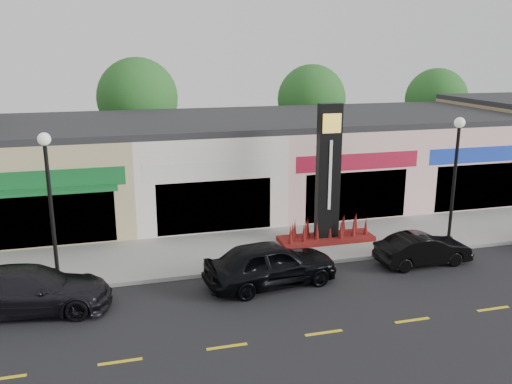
# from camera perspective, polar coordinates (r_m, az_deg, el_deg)

# --- Properties ---
(ground) EXTENTS (120.00, 120.00, 0.00)m
(ground) POSITION_cam_1_polar(r_m,az_deg,el_deg) (19.55, 3.80, -10.40)
(ground) COLOR black
(ground) RESTS_ON ground
(sidewalk) EXTENTS (52.00, 4.30, 0.15)m
(sidewalk) POSITION_cam_1_polar(r_m,az_deg,el_deg) (23.35, 0.35, -5.85)
(sidewalk) COLOR gray
(sidewalk) RESTS_ON ground
(curb) EXTENTS (52.00, 0.20, 0.15)m
(curb) POSITION_cam_1_polar(r_m,az_deg,el_deg) (21.34, 1.97, -7.91)
(curb) COLOR gray
(curb) RESTS_ON ground
(shop_beige) EXTENTS (7.00, 10.85, 4.80)m
(shop_beige) POSITION_cam_1_polar(r_m,az_deg,el_deg) (28.90, -20.09, 2.11)
(shop_beige) COLOR tan
(shop_beige) RESTS_ON ground
(shop_cream) EXTENTS (7.00, 10.01, 4.80)m
(shop_cream) POSITION_cam_1_polar(r_m,az_deg,el_deg) (29.11, -6.25, 3.02)
(shop_cream) COLOR beige
(shop_cream) RESTS_ON ground
(shop_pink_w) EXTENTS (7.00, 10.01, 4.80)m
(shop_pink_w) POSITION_cam_1_polar(r_m,az_deg,el_deg) (30.93, 6.69, 3.71)
(shop_pink_w) COLOR beige
(shop_pink_w) RESTS_ON ground
(shop_pink_e) EXTENTS (7.00, 10.01, 4.80)m
(shop_pink_e) POSITION_cam_1_polar(r_m,az_deg,el_deg) (34.12, 17.71, 4.15)
(shop_pink_e) COLOR beige
(shop_pink_e) RESTS_ON ground
(tree_rear_west) EXTENTS (5.20, 5.20, 7.83)m
(tree_rear_west) POSITION_cam_1_polar(r_m,az_deg,el_deg) (36.37, -12.35, 9.63)
(tree_rear_west) COLOR #382619
(tree_rear_west) RESTS_ON ground
(tree_rear_mid) EXTENTS (4.80, 4.80, 7.29)m
(tree_rear_mid) POSITION_cam_1_polar(r_m,az_deg,el_deg) (38.90, 5.87, 9.71)
(tree_rear_mid) COLOR #382619
(tree_rear_mid) RESTS_ON ground
(tree_rear_east) EXTENTS (4.60, 4.60, 6.94)m
(tree_rear_east) POSITION_cam_1_polar(r_m,az_deg,el_deg) (43.49, 18.43, 9.24)
(tree_rear_east) COLOR #382619
(tree_rear_east) RESTS_ON ground
(lamp_west_near) EXTENTS (0.44, 0.44, 5.47)m
(lamp_west_near) POSITION_cam_1_polar(r_m,az_deg,el_deg) (19.92, -20.89, -0.24)
(lamp_west_near) COLOR black
(lamp_west_near) RESTS_ON sidewalk
(lamp_east_near) EXTENTS (0.44, 0.44, 5.47)m
(lamp_east_near) POSITION_cam_1_polar(r_m,az_deg,el_deg) (24.15, 20.24, 2.34)
(lamp_east_near) COLOR black
(lamp_east_near) RESTS_ON sidewalk
(pylon_sign) EXTENTS (4.20, 1.30, 6.00)m
(pylon_sign) POSITION_cam_1_polar(r_m,az_deg,el_deg) (23.47, 7.53, -0.22)
(pylon_sign) COLOR #621410
(pylon_sign) RESTS_ON sidewalk
(car_dark_sedan) EXTENTS (2.79, 5.39, 1.49)m
(car_dark_sedan) POSITION_cam_1_polar(r_m,az_deg,el_deg) (19.31, -22.70, -9.50)
(car_dark_sedan) COLOR black
(car_dark_sedan) RESTS_ON ground
(car_black_sedan) EXTENTS (2.61, 5.06, 1.65)m
(car_black_sedan) POSITION_cam_1_polar(r_m,az_deg,el_deg) (19.71, 1.55, -7.53)
(car_black_sedan) COLOR black
(car_black_sedan) RESTS_ON ground
(car_black_conv) EXTENTS (1.42, 3.84, 1.25)m
(car_black_conv) POSITION_cam_1_polar(r_m,az_deg,el_deg) (22.59, 17.18, -5.78)
(car_black_conv) COLOR black
(car_black_conv) RESTS_ON ground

